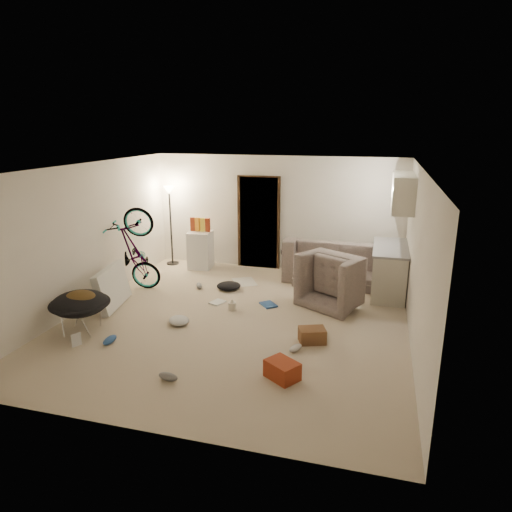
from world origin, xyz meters
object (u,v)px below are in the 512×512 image
(sofa, at_px, (339,266))
(armchair, at_px, (341,284))
(floor_lamp, at_px, (170,208))
(saucer_chair, at_px, (80,309))
(kitchen_counter, at_px, (389,271))
(juicer, at_px, (232,306))
(tv_box, at_px, (112,287))
(drink_case_b, at_px, (282,370))
(mini_fridge, at_px, (201,250))
(bicycle, at_px, (136,268))
(drink_case_a, at_px, (312,335))

(sofa, height_order, armchair, armchair)
(floor_lamp, bearing_deg, saucer_chair, -86.77)
(kitchen_counter, xyz_separation_m, juicer, (-2.62, -1.62, -0.36))
(floor_lamp, bearing_deg, sofa, -2.97)
(tv_box, height_order, drink_case_b, tv_box)
(saucer_chair, xyz_separation_m, drink_case_b, (3.31, -0.52, -0.27))
(mini_fridge, bearing_deg, drink_case_b, -59.99)
(floor_lamp, distance_m, armchair, 4.34)
(drink_case_b, bearing_deg, bicycle, 179.13)
(drink_case_b, bearing_deg, mini_fridge, 158.35)
(floor_lamp, height_order, armchair, floor_lamp)
(kitchen_counter, height_order, bicycle, bicycle)
(tv_box, bearing_deg, drink_case_a, -17.10)
(mini_fridge, height_order, drink_case_a, mini_fridge)
(floor_lamp, xyz_separation_m, mini_fridge, (0.75, -0.10, -0.89))
(floor_lamp, bearing_deg, kitchen_counter, -7.66)
(sofa, xyz_separation_m, drink_case_b, (-0.33, -4.03, -0.21))
(kitchen_counter, relative_size, drink_case_b, 3.69)
(kitchen_counter, bearing_deg, saucer_chair, -146.49)
(armchair, relative_size, juicer, 5.35)
(floor_lamp, relative_size, sofa, 0.81)
(armchair, relative_size, drink_case_a, 2.83)
(drink_case_b, bearing_deg, saucer_chair, -154.50)
(sofa, xyz_separation_m, armchair, (0.15, -1.19, 0.03))
(juicer, bearing_deg, sofa, 51.61)
(armchair, xyz_separation_m, mini_fridge, (-3.25, 1.29, 0.06))
(drink_case_a, bearing_deg, drink_case_b, -121.65)
(saucer_chair, distance_m, drink_case_b, 3.37)
(floor_lamp, height_order, tv_box, floor_lamp)
(sofa, height_order, saucer_chair, sofa)
(tv_box, bearing_deg, bicycle, 80.31)
(bicycle, height_order, saucer_chair, bicycle)
(kitchen_counter, height_order, mini_fridge, kitchen_counter)
(saucer_chair, bearing_deg, drink_case_a, 9.43)
(floor_lamp, height_order, saucer_chair, floor_lamp)
(mini_fridge, bearing_deg, armchair, -25.54)
(mini_fridge, relative_size, saucer_chair, 0.91)
(armchair, relative_size, bicycle, 0.64)
(floor_lamp, xyz_separation_m, bicycle, (0.10, -1.80, -0.86))
(drink_case_a, xyz_separation_m, drink_case_b, (-0.22, -1.11, 0.01))
(bicycle, height_order, drink_case_a, bicycle)
(tv_box, xyz_separation_m, drink_case_b, (3.42, -1.58, -0.24))
(sofa, distance_m, drink_case_a, 2.93)
(saucer_chair, bearing_deg, kitchen_counter, 33.51)
(drink_case_b, bearing_deg, kitchen_counter, 104.46)
(bicycle, distance_m, mini_fridge, 1.82)
(saucer_chair, height_order, drink_case_b, saucer_chair)
(mini_fridge, distance_m, saucer_chair, 3.65)
(floor_lamp, relative_size, juicer, 8.92)
(kitchen_counter, xyz_separation_m, armchair, (-0.83, -0.74, -0.09))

